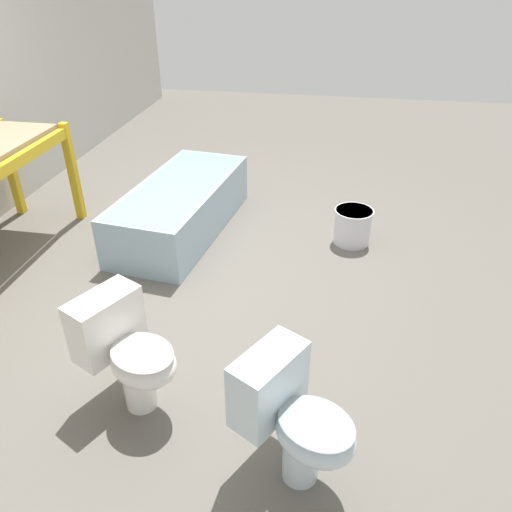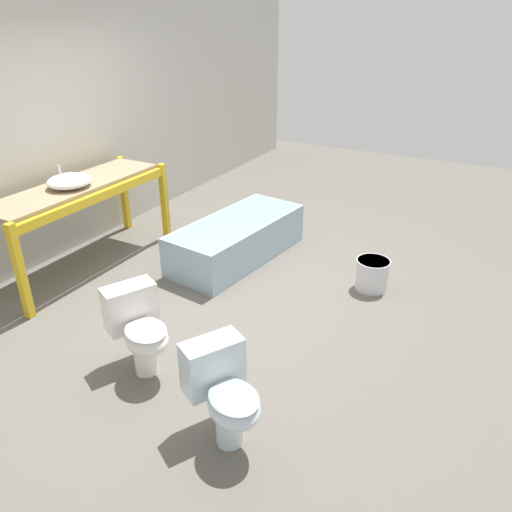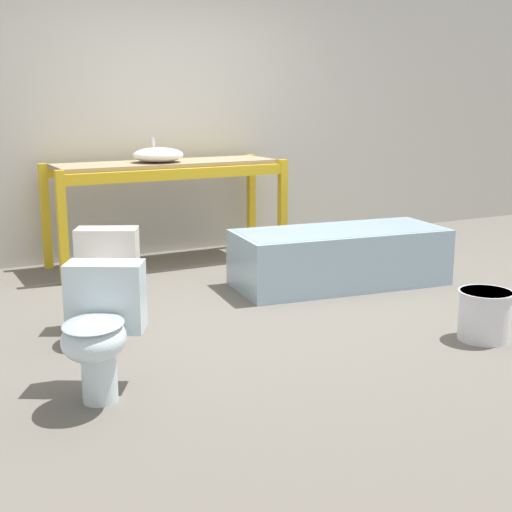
# 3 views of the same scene
# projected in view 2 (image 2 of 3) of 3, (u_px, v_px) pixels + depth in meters

# --- Properties ---
(ground_plane) EXTENTS (12.00, 12.00, 0.00)m
(ground_plane) POSITION_uv_depth(u_px,v_px,m) (206.00, 286.00, 5.07)
(ground_plane) COLOR #666059
(warehouse_wall_rear) EXTENTS (10.80, 0.08, 3.20)m
(warehouse_wall_rear) POSITION_uv_depth(u_px,v_px,m) (45.00, 109.00, 5.18)
(warehouse_wall_rear) COLOR beige
(warehouse_wall_rear) RESTS_ON ground_plane
(shelving_rack) EXTENTS (2.10, 0.70, 0.92)m
(shelving_rack) POSITION_uv_depth(u_px,v_px,m) (77.00, 197.00, 5.15)
(shelving_rack) COLOR gold
(shelving_rack) RESTS_ON ground_plane
(sink_basin) EXTENTS (0.45, 0.42, 0.21)m
(sink_basin) POSITION_uv_depth(u_px,v_px,m) (69.00, 181.00, 4.97)
(sink_basin) COLOR white
(sink_basin) RESTS_ON shelving_rack
(bathtub_main) EXTENTS (1.77, 0.91, 0.45)m
(bathtub_main) POSITION_uv_depth(u_px,v_px,m) (237.00, 236.00, 5.55)
(bathtub_main) COLOR #99B7CC
(bathtub_main) RESTS_ON ground_plane
(toilet_near) EXTENTS (0.56, 0.66, 0.67)m
(toilet_near) POSITION_uv_depth(u_px,v_px,m) (139.00, 327.00, 3.75)
(toilet_near) COLOR white
(toilet_near) RESTS_ON ground_plane
(toilet_far) EXTENTS (0.58, 0.66, 0.67)m
(toilet_far) POSITION_uv_depth(u_px,v_px,m) (224.00, 390.00, 3.12)
(toilet_far) COLOR silver
(toilet_far) RESTS_ON ground_plane
(bucket_white) EXTENTS (0.34, 0.34, 0.31)m
(bucket_white) POSITION_uv_depth(u_px,v_px,m) (372.00, 274.00, 4.96)
(bucket_white) COLOR silver
(bucket_white) RESTS_ON ground_plane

